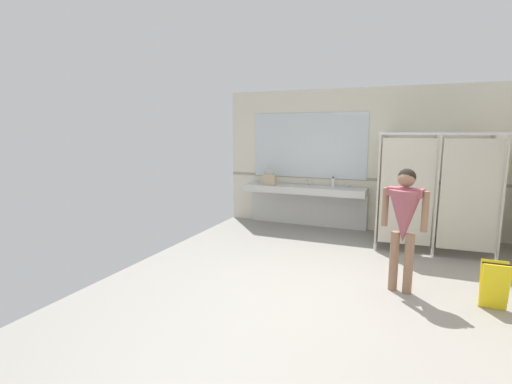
{
  "coord_description": "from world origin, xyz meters",
  "views": [
    {
      "loc": [
        0.84,
        -4.67,
        2.02
      ],
      "look_at": [
        -1.35,
        0.56,
        1.09
      ],
      "focal_mm": 26.29,
      "sensor_mm": 36.0,
      "label": 1
    }
  ],
  "objects_px": {
    "handbag": "(269,179)",
    "wet_floor_sign": "(494,285)",
    "person_standing": "(404,216)",
    "soap_dispenser": "(333,182)"
  },
  "relations": [
    {
      "from": "handbag",
      "to": "soap_dispenser",
      "type": "height_order",
      "value": "handbag"
    },
    {
      "from": "handbag",
      "to": "soap_dispenser",
      "type": "distance_m",
      "value": 1.32
    },
    {
      "from": "handbag",
      "to": "wet_floor_sign",
      "type": "bearing_deg",
      "value": -34.84
    },
    {
      "from": "handbag",
      "to": "soap_dispenser",
      "type": "bearing_deg",
      "value": 13.86
    },
    {
      "from": "handbag",
      "to": "wet_floor_sign",
      "type": "relative_size",
      "value": 0.68
    },
    {
      "from": "person_standing",
      "to": "handbag",
      "type": "bearing_deg",
      "value": 137.42
    },
    {
      "from": "person_standing",
      "to": "soap_dispenser",
      "type": "bearing_deg",
      "value": 116.99
    },
    {
      "from": "person_standing",
      "to": "wet_floor_sign",
      "type": "relative_size",
      "value": 2.85
    },
    {
      "from": "handbag",
      "to": "wet_floor_sign",
      "type": "height_order",
      "value": "handbag"
    },
    {
      "from": "handbag",
      "to": "wet_floor_sign",
      "type": "distance_m",
      "value": 4.58
    }
  ]
}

